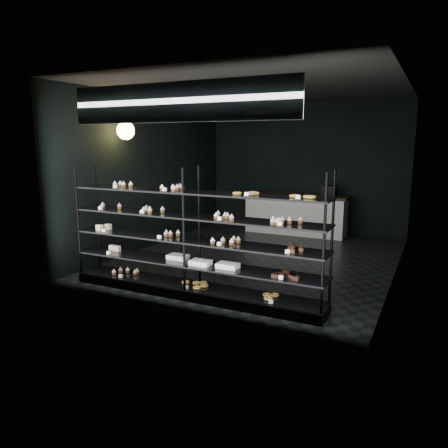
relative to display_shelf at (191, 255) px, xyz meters
name	(u,v)px	position (x,y,z in m)	size (l,w,h in m)	color
room	(261,176)	(0.11, 2.45, 0.97)	(5.01, 6.01, 3.20)	black
display_shelf	(191,255)	(0.00, 0.00, 0.00)	(4.00, 0.50, 1.91)	black
signage	(177,102)	(0.11, -0.48, 2.12)	(3.30, 0.05, 0.50)	#0C103E
pendant_lamp	(126,131)	(-2.09, 1.23, 1.82)	(0.32, 0.32, 0.89)	black
service_counter	(296,214)	(0.08, 4.95, -0.13)	(2.52, 0.65, 1.23)	silver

